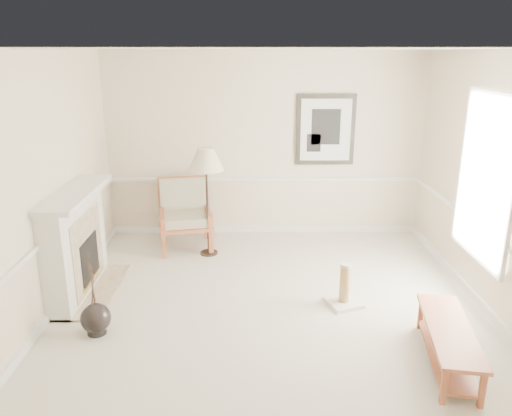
{
  "coord_description": "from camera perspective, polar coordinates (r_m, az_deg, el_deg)",
  "views": [
    {
      "loc": [
        -0.22,
        -5.07,
        2.89
      ],
      "look_at": [
        -0.16,
        0.7,
        1.06
      ],
      "focal_mm": 35.0,
      "sensor_mm": 36.0,
      "label": 1
    }
  ],
  "objects": [
    {
      "name": "bench",
      "position": [
        5.24,
        21.15,
        -13.84
      ],
      "size": [
        0.62,
        1.4,
        0.39
      ],
      "rotation": [
        0.0,
        0.0,
        -0.16
      ],
      "color": "brown",
      "rests_on": "ground"
    },
    {
      "name": "fireplace",
      "position": [
        6.46,
        -19.82,
        -3.87
      ],
      "size": [
        0.64,
        1.64,
        1.31
      ],
      "color": "white",
      "rests_on": "ground"
    },
    {
      "name": "room",
      "position": [
        5.26,
        3.31,
        6.35
      ],
      "size": [
        5.04,
        5.54,
        2.92
      ],
      "color": "beige",
      "rests_on": "ground"
    },
    {
      "name": "floor_lamp",
      "position": [
        7.06,
        -5.72,
        5.22
      ],
      "size": [
        0.61,
        0.61,
        1.59
      ],
      "rotation": [
        0.0,
        0.0,
        -0.25
      ],
      "color": "black",
      "rests_on": "ground"
    },
    {
      "name": "scratching_post",
      "position": [
        6.05,
        10.05,
        -9.42
      ],
      "size": [
        0.48,
        0.48,
        0.53
      ],
      "rotation": [
        0.0,
        0.0,
        0.36
      ],
      "color": "white",
      "rests_on": "ground"
    },
    {
      "name": "floor_vase",
      "position": [
        5.67,
        -17.84,
        -11.99
      ],
      "size": [
        0.32,
        0.32,
        0.93
      ],
      "rotation": [
        0.0,
        0.0,
        -0.42
      ],
      "color": "black",
      "rests_on": "ground"
    },
    {
      "name": "armchair",
      "position": [
        7.67,
        -8.14,
        -0.29
      ],
      "size": [
        0.92,
        0.96,
        1.03
      ],
      "rotation": [
        0.0,
        0.0,
        0.19
      ],
      "color": "brown",
      "rests_on": "ground"
    },
    {
      "name": "ground",
      "position": [
        5.84,
        1.65,
        -12.08
      ],
      "size": [
        5.5,
        5.5,
        0.0
      ],
      "primitive_type": "plane",
      "color": "silver",
      "rests_on": "ground"
    }
  ]
}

